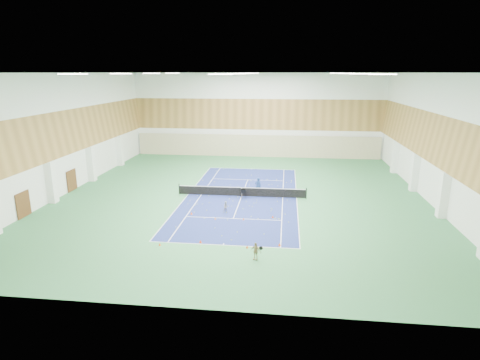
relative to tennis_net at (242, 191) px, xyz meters
name	(u,v)px	position (x,y,z in m)	size (l,w,h in m)	color
ground	(242,196)	(0.00, 0.00, -0.55)	(40.00, 40.00, 0.00)	#307041
room_shell	(242,137)	(0.00, 0.00, 5.45)	(36.00, 40.00, 12.00)	white
wood_cladding	(242,116)	(0.00, 0.00, 7.45)	(36.00, 40.00, 8.00)	#A0743B
ceiling_light_grid	(242,74)	(0.00, 0.00, 11.37)	(21.40, 25.40, 0.06)	white
court_surface	(242,196)	(0.00, 0.00, -0.55)	(10.97, 23.77, 0.01)	navy
tennis_balls_scatter	(242,196)	(0.00, 0.00, -0.50)	(10.57, 22.77, 0.07)	#BDD624
tennis_net	(242,191)	(0.00, 0.00, 0.00)	(12.80, 0.10, 1.10)	black
back_curtain	(257,146)	(0.00, 19.75, 1.05)	(35.40, 0.16, 3.20)	#C6B793
door_left_a	(23,205)	(-17.92, -8.00, 0.55)	(0.08, 1.80, 2.20)	#593319
door_left_b	(72,180)	(-17.92, 0.00, 0.55)	(0.08, 1.80, 2.20)	#593319
coach	(258,186)	(1.57, 1.05, 0.31)	(0.63, 0.41, 1.72)	navy
child_court	(226,207)	(-0.84, -4.91, -0.04)	(0.49, 0.38, 1.01)	gray
child_apron	(256,251)	(2.48, -13.88, 0.06)	(0.71, 0.30, 1.21)	#9E8B5A
ball_cart	(243,194)	(0.26, -0.60, -0.10)	(0.52, 0.52, 0.90)	black
cone_svc_a	(191,213)	(-3.77, -5.81, -0.44)	(0.21, 0.21, 0.23)	#FF500D
cone_svc_b	(215,218)	(-1.49, -6.77, -0.46)	(0.17, 0.17, 0.19)	orange
cone_svc_c	(244,219)	(0.91, -6.64, -0.45)	(0.18, 0.18, 0.19)	#E8540C
cone_svc_d	(273,217)	(3.34, -5.83, -0.44)	(0.20, 0.20, 0.21)	#F04D0C
cone_base_a	(160,244)	(-4.53, -12.44, -0.46)	(0.17, 0.17, 0.19)	#FC4F0D
cone_base_b	(200,241)	(-1.71, -11.67, -0.43)	(0.21, 0.21, 0.23)	#F2400C
cone_base_c	(247,247)	(1.76, -12.16, -0.45)	(0.19, 0.19, 0.21)	#D7480B
cone_base_d	(280,244)	(4.03, -11.53, -0.44)	(0.21, 0.21, 0.23)	#F6480C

